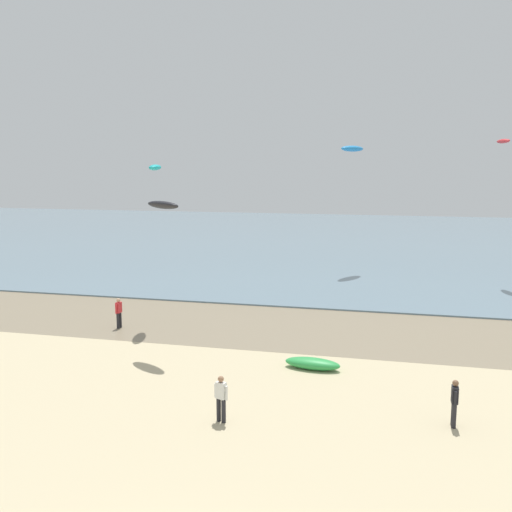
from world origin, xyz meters
The scene contains 10 objects.
wet_sand_strip centered at (0.00, 21.54, 0.00)m, with size 120.00×8.84×0.01m, color #84755B.
sea centered at (0.00, 60.95, 0.05)m, with size 160.00×70.00×0.10m, color slate.
person_nearest_camera centered at (7.01, 10.71, 0.92)m, with size 0.22×0.57×1.71m.
person_mid_beach centered at (-1.03, 9.23, 0.92)m, with size 0.54×0.33×1.71m.
person_by_waterline centered at (-10.02, 19.30, 0.92)m, with size 0.27×0.57×1.71m.
grounded_kite centered at (1.45, 15.27, 0.25)m, with size 2.52×0.91×0.50m, color green.
kite_aloft_1 centered at (-8.33, 21.02, 8.94)m, with size 2.03×0.65×0.32m, color #19B2B7.
kite_aloft_3 centered at (-5.98, 16.33, 7.19)m, with size 2.21×0.71×0.35m, color black.
kite_aloft_6 centered at (1.41, 39.73, 10.43)m, with size 3.07×0.98×0.49m, color #2384D1.
kite_aloft_7 centered at (12.74, 37.31, 10.85)m, with size 2.06×0.66×0.33m, color red.
Camera 1 is at (4.52, -9.08, 9.07)m, focal length 39.82 mm.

